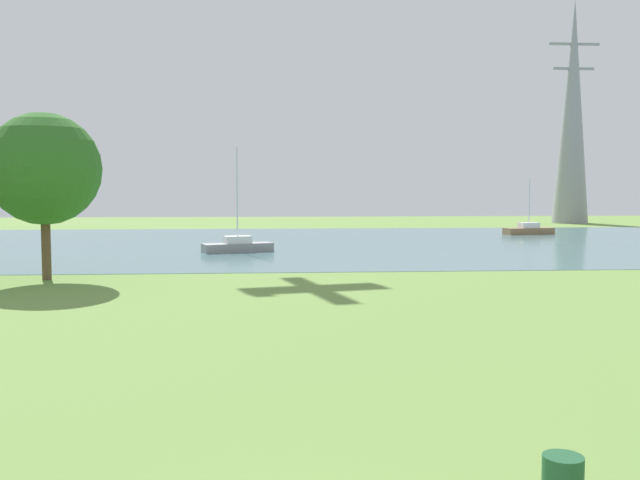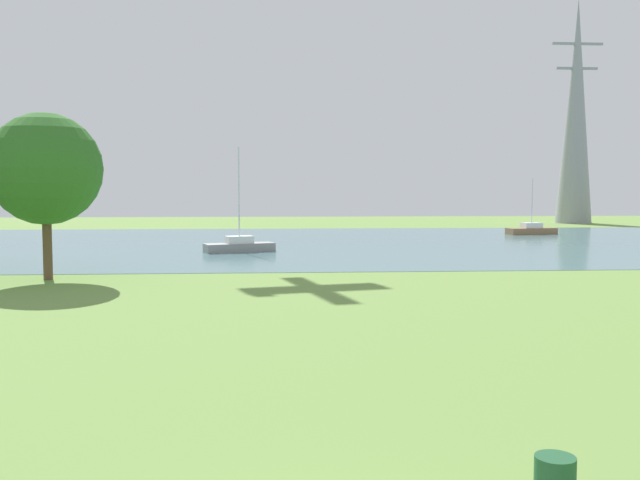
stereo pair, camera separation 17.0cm
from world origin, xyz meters
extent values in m
plane|color=olive|center=(0.00, 22.00, 0.00)|extent=(160.00, 160.00, 0.00)
cube|color=slate|center=(0.00, 50.00, 0.01)|extent=(140.00, 40.00, 0.02)
cube|color=brown|center=(24.08, 59.06, 0.32)|extent=(5.01, 2.47, 0.60)
cube|color=white|center=(24.08, 59.06, 0.87)|extent=(1.99, 1.45, 0.50)
cylinder|color=silver|center=(24.08, 59.06, 2.96)|extent=(0.10, 0.10, 4.68)
cube|color=gray|center=(-2.84, 42.25, 0.32)|extent=(5.03, 3.01, 0.60)
cube|color=white|center=(-2.84, 42.25, 0.87)|extent=(2.06, 1.63, 0.50)
cylinder|color=silver|center=(-2.84, 42.25, 3.92)|extent=(0.10, 0.10, 6.61)
cylinder|color=brown|center=(-11.46, 28.09, 1.74)|extent=(0.44, 0.44, 3.47)
sphere|color=#2D6724|center=(-11.46, 28.09, 5.36)|extent=(5.40, 5.40, 5.40)
cone|color=gray|center=(37.26, 80.08, 13.86)|extent=(4.40, 4.40, 27.73)
cube|color=gray|center=(37.26, 80.08, 22.18)|extent=(6.40, 0.30, 0.30)
cube|color=gray|center=(37.26, 80.08, 19.18)|extent=(5.20, 0.30, 0.30)
camera|label=1|loc=(-0.81, -7.12, 4.46)|focal=40.07mm
camera|label=2|loc=(-0.64, -7.13, 4.46)|focal=40.07mm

